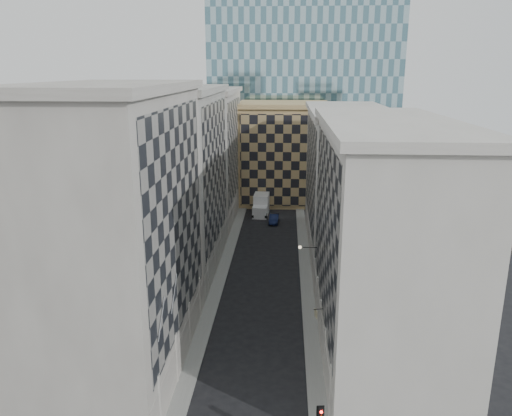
% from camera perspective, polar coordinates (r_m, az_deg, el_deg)
% --- Properties ---
extents(sidewalk_west, '(1.50, 100.00, 0.15)m').
position_cam_1_polar(sidewalk_west, '(62.30, -4.02, -7.72)').
color(sidewalk_west, gray).
rests_on(sidewalk_west, ground).
extents(sidewalk_east, '(1.50, 100.00, 0.15)m').
position_cam_1_polar(sidewalk_east, '(61.87, 5.76, -7.94)').
color(sidewalk_east, gray).
rests_on(sidewalk_east, ground).
extents(bldg_left_a, '(10.80, 22.80, 23.70)m').
position_cam_1_polar(bldg_left_a, '(42.03, -15.33, -2.77)').
color(bldg_left_a, '#9C958C').
rests_on(bldg_left_a, ground).
extents(bldg_left_b, '(10.80, 22.80, 22.70)m').
position_cam_1_polar(bldg_left_b, '(62.64, -8.99, 3.07)').
color(bldg_left_b, gray).
rests_on(bldg_left_b, ground).
extents(bldg_left_c, '(10.80, 22.80, 21.70)m').
position_cam_1_polar(bldg_left_c, '(83.96, -5.80, 5.98)').
color(bldg_left_c, '#9C958C').
rests_on(bldg_left_c, ground).
extents(bldg_right_a, '(10.80, 26.80, 20.70)m').
position_cam_1_polar(bldg_right_a, '(44.90, 14.03, -3.53)').
color(bldg_right_a, '#BBB6AB').
rests_on(bldg_right_a, ground).
extents(bldg_right_b, '(10.80, 28.80, 19.70)m').
position_cam_1_polar(bldg_right_b, '(70.80, 10.19, 3.23)').
color(bldg_right_b, '#BBB6AB').
rests_on(bldg_right_b, ground).
extents(tan_block, '(16.80, 14.80, 18.80)m').
position_cam_1_polar(tan_block, '(95.84, 3.13, 6.38)').
color(tan_block, tan).
rests_on(tan_block, ground).
extents(church_tower, '(7.20, 7.20, 51.50)m').
position_cam_1_polar(church_tower, '(108.79, 2.23, 16.73)').
color(church_tower, '#2B2622').
rests_on(church_tower, ground).
extents(flagpoles_left, '(0.10, 6.33, 2.33)m').
position_cam_1_polar(flagpoles_left, '(37.66, -10.02, -10.92)').
color(flagpoles_left, gray).
rests_on(flagpoles_left, ground).
extents(bracket_lamp, '(1.98, 0.36, 0.36)m').
position_cam_1_polar(bracket_lamp, '(54.00, 5.24, -4.49)').
color(bracket_lamp, black).
rests_on(bracket_lamp, ground).
extents(box_truck, '(2.83, 6.41, 3.46)m').
position_cam_1_polar(box_truck, '(87.77, 0.58, 0.25)').
color(box_truck, white).
rests_on(box_truck, ground).
extents(dark_car, '(1.66, 4.33, 1.41)m').
position_cam_1_polar(dark_car, '(83.00, 2.07, -1.24)').
color(dark_car, '#10183B').
rests_on(dark_car, ground).
extents(shop_sign, '(0.84, 0.74, 0.83)m').
position_cam_1_polar(shop_sign, '(45.40, 6.87, -11.84)').
color(shop_sign, black).
rests_on(shop_sign, ground).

